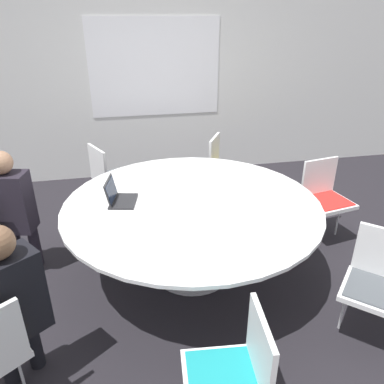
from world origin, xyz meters
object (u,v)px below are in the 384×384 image
(chair_4, at_px, (325,194))
(laptop, at_px, (118,196))
(chair_2, at_px, (235,371))
(person_1, at_px, (11,299))
(chair_6, at_px, (109,173))
(chair_5, at_px, (224,164))
(person_0, at_px, (11,204))
(chair_3, at_px, (379,279))

(chair_4, distance_m, laptop, 2.17)
(chair_2, xyz_separation_m, person_1, (-1.22, 0.60, 0.19))
(chair_6, bearing_deg, laptop, -21.04)
(chair_4, bearing_deg, chair_5, -62.23)
(chair_2, xyz_separation_m, chair_6, (-0.65, 2.91, 0.00))
(chair_6, height_order, laptop, laptop)
(person_0, distance_m, person_1, 1.32)
(chair_2, relative_size, chair_3, 1.00)
(chair_5, distance_m, person_1, 3.07)
(chair_5, bearing_deg, chair_6, -60.12)
(chair_4, bearing_deg, chair_6, -34.85)
(chair_6, xyz_separation_m, person_0, (-0.84, -1.02, 0.19))
(chair_3, relative_size, chair_5, 1.00)
(chair_3, bearing_deg, laptop, 11.00)
(chair_5, xyz_separation_m, laptop, (-1.33, -1.25, 0.28))
(chair_2, distance_m, person_0, 2.41)
(chair_6, distance_m, laptop, 1.27)
(chair_6, height_order, person_0, person_0)
(chair_6, bearing_deg, person_0, -65.13)
(chair_2, relative_size, laptop, 2.53)
(chair_2, height_order, chair_4, same)
(chair_4, bearing_deg, person_1, 14.33)
(chair_3, bearing_deg, chair_4, -60.46)
(chair_5, xyz_separation_m, person_1, (-1.99, -2.33, 0.19))
(chair_6, distance_m, person_0, 1.33)
(chair_3, height_order, laptop, laptop)
(chair_3, relative_size, chair_4, 1.00)
(chair_4, xyz_separation_m, person_0, (-3.08, 0.01, 0.19))
(laptop, bearing_deg, chair_4, -72.41)
(chair_3, distance_m, chair_6, 3.04)
(chair_3, xyz_separation_m, chair_5, (-0.47, 2.40, 0.00))
(chair_2, height_order, chair_5, same)
(chair_6, distance_m, person_1, 2.39)
(chair_2, height_order, chair_3, same)
(chair_3, xyz_separation_m, laptop, (-1.79, 1.15, 0.28))
(person_0, xyz_separation_m, laptop, (0.94, -0.21, 0.09))
(chair_2, relative_size, chair_6, 1.00)
(person_0, bearing_deg, laptop, -0.90)
(chair_3, height_order, chair_4, same)
(chair_4, bearing_deg, person_0, -10.41)
(person_0, height_order, laptop, person_0)
(chair_3, relative_size, laptop, 2.53)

